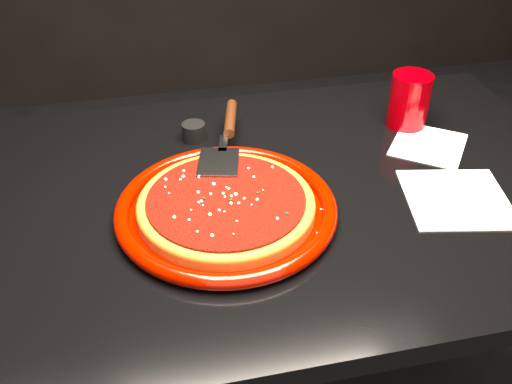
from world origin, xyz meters
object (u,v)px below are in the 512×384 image
(table, at_px, (282,321))
(cup, at_px, (409,101))
(ramekin, at_px, (194,132))
(plate, at_px, (226,209))
(pizza_server, at_px, (226,137))

(table, distance_m, cup, 0.57)
(cup, bearing_deg, ramekin, 175.35)
(table, xyz_separation_m, ramekin, (-0.15, 0.21, 0.39))
(plate, height_order, cup, cup)
(pizza_server, height_order, cup, cup)
(cup, distance_m, ramekin, 0.47)
(table, bearing_deg, plate, -155.67)
(table, height_order, pizza_server, pizza_server)
(pizza_server, xyz_separation_m, ramekin, (-0.06, 0.08, -0.03))
(plate, relative_size, cup, 3.25)
(plate, xyz_separation_m, pizza_server, (0.03, 0.19, 0.03))
(cup, height_order, ramekin, cup)
(cup, relative_size, ramekin, 2.44)
(cup, xyz_separation_m, ramekin, (-0.47, 0.04, -0.04))
(plate, distance_m, ramekin, 0.27)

